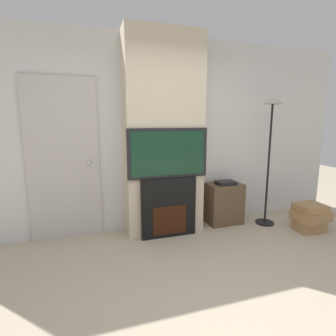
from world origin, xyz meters
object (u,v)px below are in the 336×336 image
television (168,153)px  box_stack (310,217)px  fireplace (168,207)px  floor_lamp (271,126)px  media_stand (224,203)px

television → box_stack: 2.24m
fireplace → box_stack: size_ratio=1.61×
floor_lamp → media_stand: 1.32m
floor_lamp → box_stack: 1.41m
fireplace → box_stack: 2.05m
floor_lamp → media_stand: size_ratio=2.84×
fireplace → television: size_ratio=0.75×
television → media_stand: (0.95, 0.18, -0.82)m
television → media_stand: television is taller
fireplace → floor_lamp: size_ratio=0.43×
floor_lamp → box_stack: size_ratio=3.75×
television → floor_lamp: size_ratio=0.57×
box_stack → media_stand: size_ratio=0.76×
box_stack → media_stand: 1.22m
television → box_stack: (1.99, -0.45, -0.93)m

